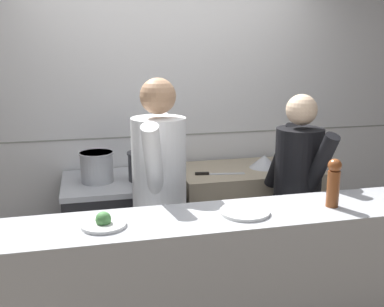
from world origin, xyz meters
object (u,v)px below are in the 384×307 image
mixing_bowl_steel (264,161)px  plated_dish_main (104,223)px  chefs_knife (215,174)px  chef_sous (297,195)px  sauce_pot (145,165)px  stock_pot (97,166)px  plated_dish_appetiser (245,212)px  pepper_mill (334,182)px  oven_range (121,233)px  chef_head_cook (160,195)px

mixing_bowl_steel → plated_dish_main: size_ratio=1.08×
chefs_knife → chef_sous: size_ratio=0.25×
chefs_knife → sauce_pot: bearing=173.2°
stock_pot → plated_dish_appetiser: (0.74, -1.19, 0.01)m
stock_pot → sauce_pot: 0.36m
chefs_knife → mixing_bowl_steel: bearing=12.9°
plated_dish_main → chef_sous: 1.47m
chefs_knife → plated_dish_main: size_ratio=1.74×
pepper_mill → oven_range: bearing=131.8°
plated_dish_appetiser → chef_head_cook: 0.70m
mixing_bowl_steel → pepper_mill: pepper_mill is taller
plated_dish_appetiser → chef_sous: size_ratio=0.17×
sauce_pot → plated_dish_main: (-0.37, -1.16, 0.03)m
plated_dish_appetiser → oven_range: bearing=115.5°
stock_pot → plated_dish_main: (-0.01, -1.20, 0.02)m
pepper_mill → chef_sous: bearing=81.8°
plated_dish_main → chefs_knife: bearing=50.4°
sauce_pot → plated_dish_appetiser: bearing=-71.9°
chef_head_cook → sauce_pot: bearing=109.5°
mixing_bowl_steel → pepper_mill: size_ratio=0.89×
oven_range → chef_sous: 1.41m
chef_sous → chefs_knife: bearing=116.0°
pepper_mill → chef_head_cook: 1.09m
oven_range → chef_sous: (1.18, -0.64, 0.44)m
stock_pot → plated_dish_appetiser: stock_pot is taller
sauce_pot → chef_sous: bearing=-31.0°
chef_head_cook → oven_range: bearing=127.3°
mixing_bowl_steel → chef_sous: bearing=-91.4°
plated_dish_main → pepper_mill: (1.26, -0.01, 0.13)m
chefs_knife → stock_pot: bearing=173.8°
oven_range → chefs_knife: 0.89m
stock_pot → chef_head_cook: chef_head_cook is taller
stock_pot → chefs_knife: stock_pot is taller
plated_dish_appetiser → sauce_pot: bearing=108.1°
plated_dish_main → pepper_mill: bearing=-0.4°
chefs_knife → pepper_mill: size_ratio=1.42×
oven_range → sauce_pot: sauce_pot is taller
stock_pot → plated_dish_main: size_ratio=1.14×
stock_pot → pepper_mill: pepper_mill is taller
sauce_pot → plated_dish_main: 1.22m
sauce_pot → chef_head_cook: bearing=-88.5°
plated_dish_main → stock_pot: bearing=89.6°
stock_pot → chef_sous: size_ratio=0.16×
stock_pot → chefs_knife: size_ratio=0.65×
stock_pot → chef_sous: bearing=-24.9°
stock_pot → oven_range: bearing=6.3°
oven_range → stock_pot: bearing=-173.7°
plated_dish_appetiser → pepper_mill: bearing=-1.3°
stock_pot → plated_dish_main: 1.20m
sauce_pot → chefs_knife: 0.55m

